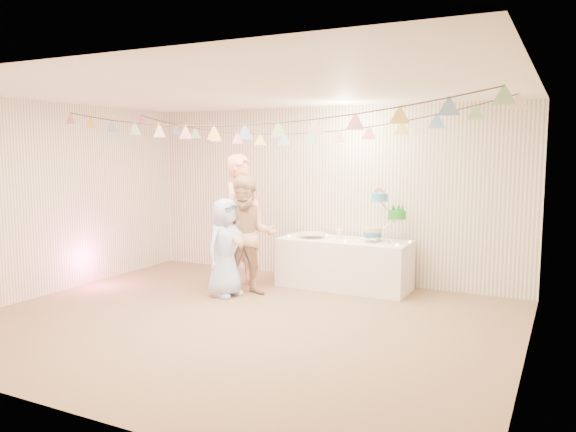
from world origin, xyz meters
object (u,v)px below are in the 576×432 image
at_px(cake_stand, 383,213).
at_px(person_adult_b, 248,236).
at_px(table, 344,264).
at_px(person_adult_a, 242,221).
at_px(person_child, 226,247).

relative_size(cake_stand, person_adult_b, 0.43).
relative_size(table, person_adult_a, 0.98).
height_order(table, person_child, person_child).
xyz_separation_m(table, person_adult_a, (-1.31, -0.62, 0.60)).
xyz_separation_m(cake_stand, person_child, (-1.80, -1.19, -0.44)).
distance_m(table, cake_stand, 0.93).
relative_size(cake_stand, person_child, 0.53).
bearing_deg(cake_stand, person_adult_a, -160.12).
distance_m(person_adult_b, person_child, 0.33).
height_order(table, person_adult_b, person_adult_b).
bearing_deg(cake_stand, person_adult_b, -147.54).
bearing_deg(person_adult_b, person_child, -171.50).
height_order(person_adult_b, person_child, person_adult_b).
bearing_deg(person_child, cake_stand, -43.76).
distance_m(cake_stand, person_adult_a, 1.99).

